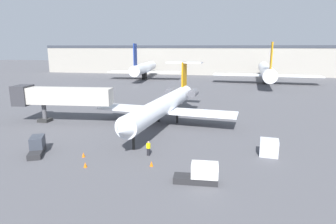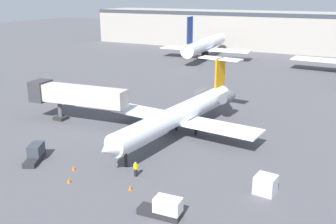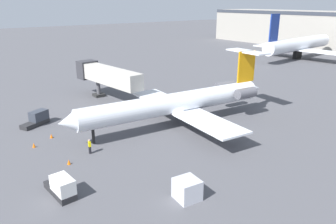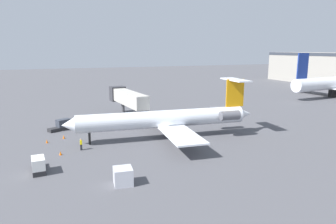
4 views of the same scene
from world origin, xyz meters
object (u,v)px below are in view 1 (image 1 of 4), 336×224
at_px(ground_crew_marshaller, 148,148).
at_px(traffic_cone_far, 85,165).
at_px(baggage_tug_lead, 37,146).
at_px(traffic_cone_mid, 151,164).
at_px(regional_jet, 166,104).
at_px(parked_airliner_west_end, 144,68).
at_px(parked_airliner_west_mid, 266,71).
at_px(jet_bridge, 57,96).
at_px(traffic_cone_near, 83,155).
at_px(baggage_tug_trailing, 201,174).
at_px(cargo_container_uld, 269,148).

xyz_separation_m(ground_crew_marshaller, traffic_cone_far, (-5.44, -4.55, -0.58)).
relative_size(baggage_tug_lead, traffic_cone_mid, 7.65).
height_order(baggage_tug_lead, traffic_cone_mid, baggage_tug_lead).
bearing_deg(ground_crew_marshaller, regional_jet, 94.39).
bearing_deg(parked_airliner_west_end, traffic_cone_far, -77.63).
bearing_deg(parked_airliner_west_mid, jet_bridge, -123.18).
bearing_deg(traffic_cone_far, baggage_tug_lead, 160.55).
bearing_deg(parked_airliner_west_end, jet_bridge, -85.98).
height_order(ground_crew_marshaller, traffic_cone_far, ground_crew_marshaller).
bearing_deg(parked_airliner_west_end, regional_jet, -70.45).
height_order(traffic_cone_near, traffic_cone_far, same).
bearing_deg(baggage_tug_trailing, traffic_cone_near, 165.28).
height_order(traffic_cone_near, parked_airliner_west_mid, parked_airliner_west_mid).
distance_m(ground_crew_marshaller, traffic_cone_near, 7.31).
bearing_deg(jet_bridge, ground_crew_marshaller, -31.51).
bearing_deg(regional_jet, parked_airliner_west_end, 109.55).
bearing_deg(traffic_cone_far, baggage_tug_trailing, -4.71).
distance_m(traffic_cone_near, traffic_cone_far, 3.00).
xyz_separation_m(cargo_container_uld, traffic_cone_near, (-20.37, -4.88, -0.64)).
bearing_deg(regional_jet, ground_crew_marshaller, -85.61).
bearing_deg(traffic_cone_near, baggage_tug_lead, 179.47).
distance_m(regional_jet, ground_crew_marshaller, 14.14).
bearing_deg(traffic_cone_mid, traffic_cone_far, -165.67).
bearing_deg(traffic_cone_near, jet_bridge, 130.80).
distance_m(cargo_container_uld, parked_airliner_west_mid, 68.70).
distance_m(traffic_cone_mid, traffic_cone_far, 6.77).
distance_m(traffic_cone_near, parked_airliner_west_end, 79.58).
height_order(ground_crew_marshaller, parked_airliner_west_mid, parked_airliner_west_mid).
height_order(traffic_cone_mid, parked_airliner_west_mid, parked_airliner_west_mid).
xyz_separation_m(baggage_tug_trailing, parked_airliner_west_mid, (14.09, 76.66, 3.43)).
distance_m(jet_bridge, traffic_cone_near, 18.09).
relative_size(traffic_cone_mid, parked_airliner_west_end, 0.02).
distance_m(baggage_tug_lead, traffic_cone_mid, 13.99).
height_order(baggage_tug_trailing, traffic_cone_near, baggage_tug_trailing).
bearing_deg(parked_airliner_west_end, traffic_cone_mid, -72.92).
bearing_deg(traffic_cone_far, regional_jet, 76.65).
height_order(jet_bridge, traffic_cone_mid, jet_bridge).
relative_size(regional_jet, baggage_tug_lead, 7.44).
bearing_deg(jet_bridge, traffic_cone_far, -50.55).
relative_size(cargo_container_uld, traffic_cone_near, 3.99).
bearing_deg(traffic_cone_near, cargo_container_uld, 13.47).
xyz_separation_m(baggage_tug_lead, parked_airliner_west_mid, (33.38, 73.07, 3.43)).
height_order(jet_bridge, parked_airliner_west_end, parked_airliner_west_end).
distance_m(baggage_tug_trailing, parked_airliner_west_mid, 78.02).
bearing_deg(traffic_cone_far, traffic_cone_mid, 14.33).
distance_m(regional_jet, jet_bridge, 17.68).
xyz_separation_m(regional_jet, parked_airliner_west_end, (-22.01, 61.97, 0.89)).
bearing_deg(regional_jet, cargo_container_uld, -37.32).
distance_m(traffic_cone_near, parked_airliner_west_mid, 78.24).
distance_m(ground_crew_marshaller, traffic_cone_far, 7.12).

